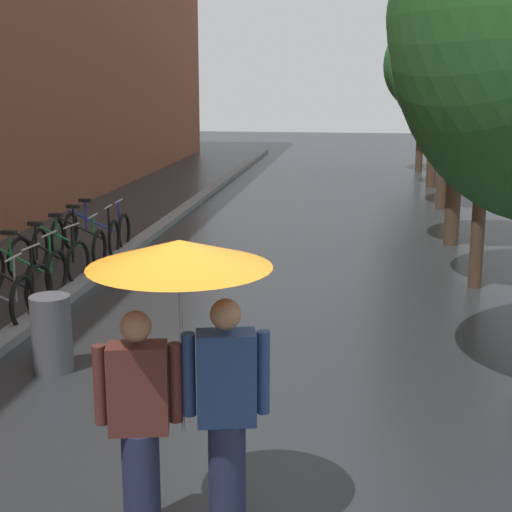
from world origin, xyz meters
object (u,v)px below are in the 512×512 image
(parked_bicycle_3, at_px, (5,285))
(parked_bicycle_6, at_px, (69,248))
(parked_bicycle_7, at_px, (86,237))
(litter_bin, at_px, (52,334))
(street_tree_4, at_px, (438,34))
(parked_bicycle_8, at_px, (97,230))
(parked_bicycle_4, at_px, (24,270))
(street_tree_5, at_px, (423,65))
(couple_under_umbrella, at_px, (182,339))
(street_tree_3, at_px, (450,17))
(street_tree_2, at_px, (461,62))
(street_tree_1, at_px, (491,31))
(parked_bicycle_5, at_px, (49,259))

(parked_bicycle_3, xyz_separation_m, parked_bicycle_6, (0.02, 2.35, 0.00))
(parked_bicycle_7, height_order, litter_bin, parked_bicycle_7)
(street_tree_4, distance_m, parked_bicycle_8, 12.29)
(parked_bicycle_4, bearing_deg, street_tree_5, 67.60)
(parked_bicycle_4, relative_size, couple_under_umbrella, 0.52)
(street_tree_3, bearing_deg, parked_bicycle_8, -140.13)
(street_tree_4, height_order, litter_bin, street_tree_4)
(street_tree_2, height_order, litter_bin, street_tree_2)
(parked_bicycle_7, xyz_separation_m, couple_under_umbrella, (3.69, -8.18, 1.09))
(parked_bicycle_6, relative_size, parked_bicycle_8, 1.01)
(parked_bicycle_3, bearing_deg, litter_bin, -53.47)
(parked_bicycle_7, xyz_separation_m, litter_bin, (1.53, -5.26, 0.05))
(street_tree_3, bearing_deg, parked_bicycle_4, -128.01)
(parked_bicycle_8, bearing_deg, parked_bicycle_3, -89.32)
(parked_bicycle_8, bearing_deg, couple_under_umbrella, -67.23)
(street_tree_2, bearing_deg, parked_bicycle_6, -155.44)
(street_tree_3, xyz_separation_m, parked_bicycle_3, (-6.69, -9.53, -4.11))
(parked_bicycle_3, relative_size, parked_bicycle_6, 1.04)
(street_tree_5, bearing_deg, litter_bin, -104.97)
(parked_bicycle_6, xyz_separation_m, couple_under_umbrella, (3.65, -7.29, 1.09))
(parked_bicycle_4, distance_m, parked_bicycle_7, 2.40)
(street_tree_4, relative_size, parked_bicycle_6, 5.35)
(street_tree_4, bearing_deg, street_tree_2, -91.69)
(street_tree_1, bearing_deg, parked_bicycle_7, 170.91)
(street_tree_3, height_order, street_tree_4, street_tree_3)
(street_tree_4, xyz_separation_m, couple_under_umbrella, (-3.09, -18.30, -2.83))
(parked_bicycle_7, bearing_deg, street_tree_4, 56.18)
(street_tree_2, height_order, parked_bicycle_3, street_tree_2)
(parked_bicycle_8, distance_m, litter_bin, 6.13)
(street_tree_2, distance_m, parked_bicycle_5, 8.14)
(parked_bicycle_4, bearing_deg, parked_bicycle_3, -83.06)
(street_tree_4, height_order, parked_bicycle_4, street_tree_4)
(street_tree_4, relative_size, parked_bicycle_8, 5.39)
(street_tree_1, relative_size, street_tree_4, 0.91)
(street_tree_2, xyz_separation_m, street_tree_5, (0.13, 11.90, 0.08))
(litter_bin, bearing_deg, couple_under_umbrella, -53.40)
(street_tree_2, distance_m, parked_bicycle_4, 8.55)
(parked_bicycle_5, xyz_separation_m, parked_bicycle_8, (-0.04, 2.36, 0.00))
(street_tree_3, bearing_deg, street_tree_4, 88.91)
(street_tree_5, height_order, parked_bicycle_4, street_tree_5)
(street_tree_5, distance_m, parked_bicycle_6, 16.58)
(street_tree_5, bearing_deg, parked_bicycle_4, -112.40)
(street_tree_3, height_order, parked_bicycle_4, street_tree_3)
(street_tree_3, xyz_separation_m, parked_bicycle_5, (-6.70, -7.99, -4.11))
(parked_bicycle_3, bearing_deg, couple_under_umbrella, -53.43)
(street_tree_5, xyz_separation_m, litter_bin, (-5.14, -19.25, -3.07))
(street_tree_1, height_order, street_tree_4, street_tree_4)
(street_tree_3, distance_m, parked_bicycle_6, 10.63)
(parked_bicycle_4, bearing_deg, street_tree_1, 11.37)
(street_tree_2, distance_m, parked_bicycle_8, 7.37)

